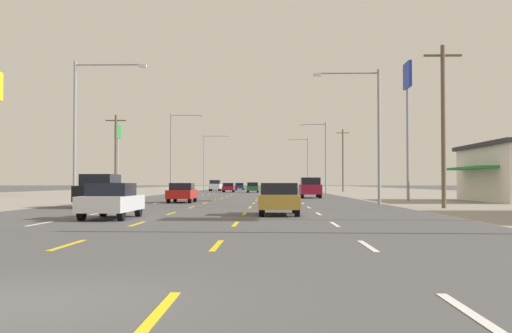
{
  "coord_description": "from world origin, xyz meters",
  "views": [
    {
      "loc": [
        3.02,
        -7.45,
        1.46
      ],
      "look_at": [
        0.96,
        76.07,
        3.67
      ],
      "focal_mm": 43.6,
      "sensor_mm": 36.0,
      "label": 1
    }
  ],
  "objects_px": {
    "streetlight_left_row_2": "(207,158)",
    "streetlight_left_row_1": "(174,147)",
    "sedan_inner_right_near": "(279,198)",
    "sedan_inner_left_nearest": "(112,200)",
    "suv_far_left_distant_a": "(215,185)",
    "sedan_inner_left_distant_b": "(240,186)",
    "suv_far_right_far": "(310,187)",
    "streetlight_right_row_2": "(306,160)",
    "streetlight_right_row_1": "(323,153)",
    "sedan_inner_left_farthest": "(229,187)",
    "streetlight_left_row_0": "(83,120)",
    "sedan_inner_left_midfar": "(182,192)",
    "suv_far_left_mid": "(101,190)",
    "hatchback_center_turn_farther": "(253,187)",
    "pole_sign_left_row_2": "(118,141)",
    "pole_sign_right_row_1": "(407,95)",
    "streetlight_right_row_0": "(371,125)"
  },
  "relations": [
    {
      "from": "sedan_inner_left_distant_b",
      "to": "streetlight_right_row_1",
      "type": "xyz_separation_m",
      "value": [
        13.33,
        -46.79,
        4.63
      ]
    },
    {
      "from": "sedan_inner_left_midfar",
      "to": "hatchback_center_turn_farther",
      "type": "xyz_separation_m",
      "value": [
        3.84,
        47.39,
        0.03
      ]
    },
    {
      "from": "suv_far_right_far",
      "to": "streetlight_right_row_2",
      "type": "distance_m",
      "value": 60.95
    },
    {
      "from": "streetlight_right_row_2",
      "to": "streetlight_left_row_0",
      "type": "bearing_deg",
      "value": -103.63
    },
    {
      "from": "suv_far_left_mid",
      "to": "streetlight_right_row_2",
      "type": "height_order",
      "value": "streetlight_right_row_2"
    },
    {
      "from": "suv_far_left_mid",
      "to": "streetlight_right_row_1",
      "type": "relative_size",
      "value": 0.52
    },
    {
      "from": "suv_far_right_far",
      "to": "streetlight_left_row_2",
      "type": "relative_size",
      "value": 0.45
    },
    {
      "from": "sedan_inner_left_nearest",
      "to": "sedan_inner_left_farthest",
      "type": "bearing_deg",
      "value": 90.16
    },
    {
      "from": "sedan_inner_left_farthest",
      "to": "streetlight_right_row_2",
      "type": "xyz_separation_m",
      "value": [
        13.5,
        23.44,
        5.11
      ]
    },
    {
      "from": "streetlight_left_row_0",
      "to": "streetlight_left_row_1",
      "type": "relative_size",
      "value": 0.91
    },
    {
      "from": "pole_sign_left_row_2",
      "to": "pole_sign_right_row_1",
      "type": "distance_m",
      "value": 37.66
    },
    {
      "from": "suv_far_left_distant_a",
      "to": "streetlight_left_row_0",
      "type": "bearing_deg",
      "value": -91.94
    },
    {
      "from": "streetlight_right_row_0",
      "to": "streetlight_left_row_2",
      "type": "xyz_separation_m",
      "value": [
        -19.29,
        79.96,
        1.05
      ]
    },
    {
      "from": "sedan_inner_left_farthest",
      "to": "streetlight_left_row_2",
      "type": "distance_m",
      "value": 24.81
    },
    {
      "from": "sedan_inner_left_nearest",
      "to": "sedan_inner_left_midfar",
      "type": "distance_m",
      "value": 20.73
    },
    {
      "from": "sedan_inner_right_near",
      "to": "sedan_inner_left_distant_b",
      "type": "height_order",
      "value": "same"
    },
    {
      "from": "sedan_inner_left_nearest",
      "to": "suv_far_left_distant_a",
      "type": "bearing_deg",
      "value": 92.4
    },
    {
      "from": "sedan_inner_right_near",
      "to": "sedan_inner_left_midfar",
      "type": "relative_size",
      "value": 1.0
    },
    {
      "from": "streetlight_right_row_0",
      "to": "streetlight_right_row_1",
      "type": "bearing_deg",
      "value": 89.77
    },
    {
      "from": "pole_sign_left_row_2",
      "to": "streetlight_right_row_2",
      "type": "xyz_separation_m",
      "value": [
        25.07,
        47.7,
        -0.55
      ]
    },
    {
      "from": "hatchback_center_turn_farther",
      "to": "streetlight_left_row_1",
      "type": "relative_size",
      "value": 0.37
    },
    {
      "from": "suv_far_right_far",
      "to": "streetlight_right_row_0",
      "type": "bearing_deg",
      "value": -81.56
    },
    {
      "from": "hatchback_center_turn_farther",
      "to": "sedan_inner_left_farthest",
      "type": "xyz_separation_m",
      "value": [
        -3.96,
        4.27,
        -0.03
      ]
    },
    {
      "from": "suv_far_left_mid",
      "to": "suv_far_right_far",
      "type": "xyz_separation_m",
      "value": [
        13.99,
        23.52,
        0.0
      ]
    },
    {
      "from": "sedan_inner_right_near",
      "to": "streetlight_right_row_1",
      "type": "bearing_deg",
      "value": 83.03
    },
    {
      "from": "streetlight_left_row_2",
      "to": "pole_sign_right_row_1",
      "type": "bearing_deg",
      "value": -71.74
    },
    {
      "from": "streetlight_left_row_0",
      "to": "streetlight_right_row_1",
      "type": "relative_size",
      "value": 1.03
    },
    {
      "from": "pole_sign_right_row_1",
      "to": "streetlight_left_row_1",
      "type": "relative_size",
      "value": 1.05
    },
    {
      "from": "sedan_inner_left_nearest",
      "to": "streetlight_left_row_2",
      "type": "distance_m",
      "value": 96.2
    },
    {
      "from": "sedan_inner_left_distant_b",
      "to": "streetlight_right_row_0",
      "type": "distance_m",
      "value": 87.88
    },
    {
      "from": "streetlight_right_row_1",
      "to": "streetlight_left_row_2",
      "type": "xyz_separation_m",
      "value": [
        -19.45,
        39.98,
        0.96
      ]
    },
    {
      "from": "sedan_inner_left_midfar",
      "to": "streetlight_left_row_0",
      "type": "distance_m",
      "value": 9.15
    },
    {
      "from": "suv_far_right_far",
      "to": "hatchback_center_turn_farther",
      "type": "distance_m",
      "value": 33.62
    },
    {
      "from": "sedan_inner_right_near",
      "to": "streetlight_right_row_2",
      "type": "relative_size",
      "value": 0.44
    },
    {
      "from": "pole_sign_right_row_1",
      "to": "streetlight_left_row_0",
      "type": "distance_m",
      "value": 25.2
    },
    {
      "from": "streetlight_left_row_1",
      "to": "streetlight_right_row_2",
      "type": "bearing_deg",
      "value": 63.99
    },
    {
      "from": "sedan_inner_left_farthest",
      "to": "streetlight_left_row_2",
      "type": "height_order",
      "value": "streetlight_left_row_2"
    },
    {
      "from": "suv_far_right_far",
      "to": "hatchback_center_turn_farther",
      "type": "xyz_separation_m",
      "value": [
        -6.56,
        32.97,
        -0.24
      ]
    },
    {
      "from": "streetlight_left_row_0",
      "to": "streetlight_right_row_2",
      "type": "height_order",
      "value": "streetlight_right_row_2"
    },
    {
      "from": "sedan_inner_left_midfar",
      "to": "hatchback_center_turn_farther",
      "type": "bearing_deg",
      "value": 85.36
    },
    {
      "from": "streetlight_left_row_1",
      "to": "sedan_inner_right_near",
      "type": "bearing_deg",
      "value": -76.05
    },
    {
      "from": "streetlight_right_row_1",
      "to": "streetlight_right_row_2",
      "type": "bearing_deg",
      "value": 90.05
    },
    {
      "from": "sedan_inner_left_midfar",
      "to": "suv_far_right_far",
      "type": "relative_size",
      "value": 0.92
    },
    {
      "from": "hatchback_center_turn_farther",
      "to": "streetlight_right_row_1",
      "type": "bearing_deg",
      "value": -52.02
    },
    {
      "from": "streetlight_left_row_2",
      "to": "streetlight_left_row_1",
      "type": "bearing_deg",
      "value": -90.14
    },
    {
      "from": "sedan_inner_right_near",
      "to": "sedan_inner_left_distant_b",
      "type": "xyz_separation_m",
      "value": [
        -6.89,
        99.51,
        0.0
      ]
    },
    {
      "from": "suv_far_left_distant_a",
      "to": "suv_far_left_mid",
      "type": "bearing_deg",
      "value": -90.01
    },
    {
      "from": "streetlight_left_row_1",
      "to": "streetlight_right_row_2",
      "type": "relative_size",
      "value": 1.04
    },
    {
      "from": "streetlight_left_row_0",
      "to": "streetlight_left_row_2",
      "type": "xyz_separation_m",
      "value": [
        -0.03,
        79.96,
        0.66
      ]
    },
    {
      "from": "sedan_inner_left_farthest",
      "to": "suv_far_left_mid",
      "type": "bearing_deg",
      "value": -93.27
    }
  ]
}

